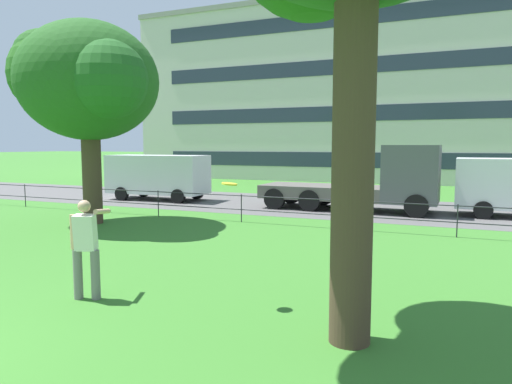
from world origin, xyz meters
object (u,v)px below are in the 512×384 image
at_px(person_thrower, 86,246).
at_px(apartment_building_background, 382,96).
at_px(frisbee, 229,184).
at_px(panel_van_left, 158,175).
at_px(tree_large_lawn, 82,79).
at_px(flatbed_truck_far_right, 374,182).

xyz_separation_m(person_thrower, apartment_building_background, (0.14, 34.69, 5.89)).
distance_m(frisbee, panel_van_left, 16.03).
relative_size(person_thrower, frisbee, 6.10).
bearing_deg(frisbee, person_thrower, -162.79).
distance_m(tree_large_lawn, panel_van_left, 8.06).
relative_size(frisbee, panel_van_left, 0.06).
bearing_deg(frisbee, flatbed_truck_far_right, 87.71).
distance_m(tree_large_lawn, person_thrower, 9.44).
relative_size(frisbee, flatbed_truck_far_right, 0.04).
distance_m(person_thrower, apartment_building_background, 35.19).
bearing_deg(apartment_building_background, panel_van_left, -109.88).
bearing_deg(apartment_building_background, flatbed_truck_far_right, -82.48).
height_order(frisbee, apartment_building_background, apartment_building_background).
bearing_deg(flatbed_truck_far_right, frisbee, -92.29).
height_order(person_thrower, panel_van_left, panel_van_left).
relative_size(tree_large_lawn, person_thrower, 3.89).
xyz_separation_m(frisbee, panel_van_left, (-10.11, 12.41, -0.83)).
relative_size(tree_large_lawn, apartment_building_background, 0.18).
height_order(frisbee, panel_van_left, panel_van_left).
bearing_deg(tree_large_lawn, frisbee, -33.40).
bearing_deg(apartment_building_background, tree_large_lawn, -101.87).
height_order(tree_large_lawn, flatbed_truck_far_right, tree_large_lawn).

